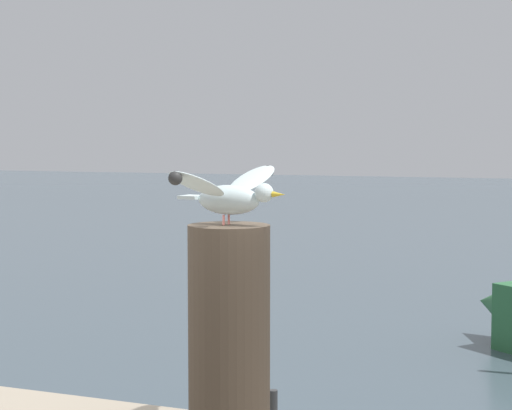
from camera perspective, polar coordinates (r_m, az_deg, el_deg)
name	(u,v)px	position (r m, az deg, el deg)	size (l,w,h in m)	color
mooring_post	(229,336)	(3.06, -1.74, -8.42)	(0.28, 0.28, 0.76)	#382D23
seagull	(230,192)	(2.99, -1.71, 0.85)	(0.39, 0.68, 0.20)	#C66A60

